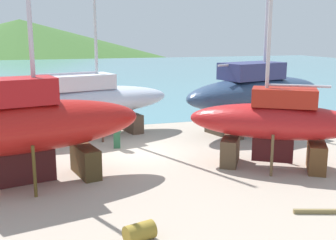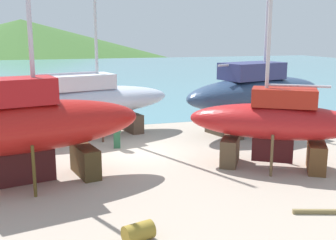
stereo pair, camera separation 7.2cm
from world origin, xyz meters
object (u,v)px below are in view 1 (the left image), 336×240
Objects in this scene: sailboat_small_center at (275,122)px; barrel_rust_mid at (140,232)px; sailboat_large_starboard at (89,101)px; sailboat_far_slipway at (23,126)px; worker at (117,132)px; sailboat_mid_port at (257,92)px.

sailboat_small_center reaches higher than barrel_rust_mid.
sailboat_large_starboard reaches higher than barrel_rust_mid.
sailboat_large_starboard is (3.30, 7.41, -0.31)m from sailboat_far_slipway.
sailboat_small_center is (10.38, -0.85, -0.31)m from sailboat_far_slipway.
sailboat_large_starboard is 10.88m from sailboat_small_center.
sailboat_large_starboard reaches higher than worker.
sailboat_large_starboard is at bearing 89.60° from barrel_rust_mid.
sailboat_mid_port is 15.32m from barrel_rust_mid.
sailboat_small_center is at bearing -128.29° from sailboat_mid_port.
worker is (-8.83, -1.54, -1.50)m from sailboat_mid_port.
sailboat_mid_port is at bearing -80.80° from sailboat_small_center.
sailboat_mid_port is (13.15, 5.80, -0.02)m from sailboat_far_slipway.
barrel_rust_mid is at bearing -178.83° from worker.
barrel_rust_mid is (-0.09, -13.08, -1.79)m from sailboat_large_starboard.
worker is 1.93× the size of barrel_rust_mid.
worker is (4.32, 4.26, -1.52)m from sailboat_far_slipway.
sailboat_small_center is 7.95× the size of worker.
sailboat_mid_port is 9.09m from worker.
barrel_rust_mid is at bearing -105.12° from sailboat_large_starboard.
sailboat_large_starboard is 13.20m from barrel_rust_mid.
sailboat_far_slipway is 8.12m from sailboat_large_starboard.
barrel_rust_mid is (-7.17, -4.82, -1.80)m from sailboat_small_center.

